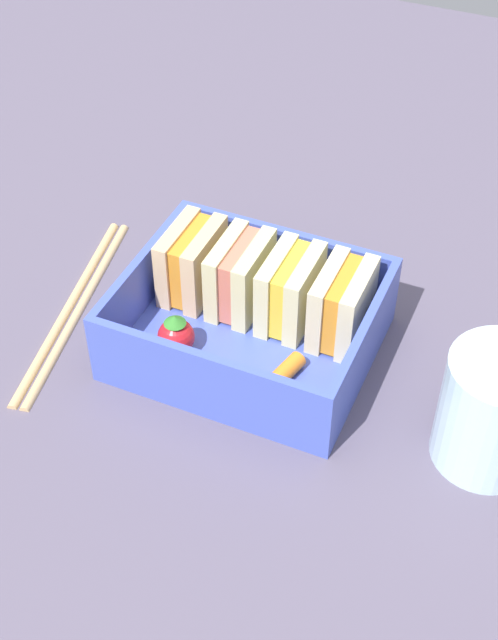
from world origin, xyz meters
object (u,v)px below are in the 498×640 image
at_px(carrot_stick_far_left, 281,376).
at_px(chopstick_pair, 74,305).
at_px(drinking_glass, 494,411).
at_px(sandwich_left, 192,262).
at_px(sandwich_center_right, 342,305).
at_px(sandwich_center_left, 240,275).
at_px(strawberry_far_left, 176,335).
at_px(sandwich_center, 290,290).

height_order(carrot_stick_far_left, chopstick_pair, carrot_stick_far_left).
bearing_deg(drinking_glass, sandwich_left, 166.81).
distance_m(carrot_stick_far_left, drinking_glass, 0.14).
height_order(chopstick_pair, drinking_glass, drinking_glass).
height_order(sandwich_center_right, carrot_stick_far_left, sandwich_center_right).
height_order(carrot_stick_far_left, drinking_glass, drinking_glass).
relative_size(sandwich_center_left, chopstick_pair, 0.28).
distance_m(strawberry_far_left, chopstick_pair, 0.10).
bearing_deg(sandwich_center, sandwich_center_left, 180.00).
bearing_deg(sandwich_center_right, sandwich_center_left, 180.00).
bearing_deg(drinking_glass, chopstick_pair, 178.02).
bearing_deg(strawberry_far_left, chopstick_pair, 169.58).
distance_m(sandwich_center, strawberry_far_left, 0.09).
distance_m(sandwich_left, sandwich_center_right, 0.11).
height_order(sandwich_left, carrot_stick_far_left, sandwich_left).
relative_size(sandwich_left, chopstick_pair, 0.28).
bearing_deg(drinking_glass, sandwich_center, 160.67).
bearing_deg(strawberry_far_left, drinking_glass, 1.86).
distance_m(sandwich_center_left, chopstick_pair, 0.13).
xyz_separation_m(sandwich_center_right, carrot_stick_far_left, (-0.02, -0.06, -0.02)).
distance_m(sandwich_center_left, sandwich_center_right, 0.08).
distance_m(sandwich_center_right, carrot_stick_far_left, 0.07).
relative_size(carrot_stick_far_left, drinking_glass, 0.50).
bearing_deg(sandwich_center_right, sandwich_left, 180.00).
relative_size(sandwich_left, carrot_stick_far_left, 1.39).
height_order(sandwich_left, sandwich_center_right, same).
relative_size(sandwich_center, strawberry_far_left, 1.77).
bearing_deg(drinking_glass, sandwich_center_right, 155.00).
height_order(strawberry_far_left, carrot_stick_far_left, strawberry_far_left).
relative_size(sandwich_center_left, sandwich_center, 1.00).
height_order(sandwich_center_left, strawberry_far_left, sandwich_center_left).
bearing_deg(strawberry_far_left, sandwich_center, 45.96).
xyz_separation_m(sandwich_center, strawberry_far_left, (-0.06, -0.06, -0.01)).
xyz_separation_m(sandwich_center_left, sandwich_center, (0.04, 0.00, 0.00)).
xyz_separation_m(sandwich_center_left, drinking_glass, (0.19, -0.05, 0.00)).
bearing_deg(drinking_glass, strawberry_far_left, -178.14).
bearing_deg(sandwich_center, strawberry_far_left, -134.04).
height_order(sandwich_center_left, drinking_glass, drinking_glass).
relative_size(strawberry_far_left, drinking_glass, 0.40).
xyz_separation_m(sandwich_left, sandwich_center, (0.08, 0.00, 0.00)).
relative_size(sandwich_center, carrot_stick_far_left, 1.39).
distance_m(strawberry_far_left, drinking_glass, 0.21).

